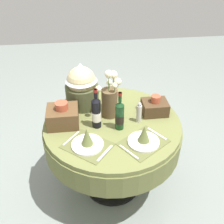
% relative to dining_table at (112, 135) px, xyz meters
% --- Properties ---
extents(ground, '(8.00, 8.00, 0.00)m').
position_rel_dining_table_xyz_m(ground, '(0.00, 0.00, -0.62)').
color(ground, gray).
extents(dining_table, '(1.17, 1.17, 0.77)m').
position_rel_dining_table_xyz_m(dining_table, '(0.00, 0.00, 0.00)').
color(dining_table, olive).
rests_on(dining_table, ground).
extents(place_setting_left, '(0.43, 0.42, 0.16)m').
position_rel_dining_table_xyz_m(place_setting_left, '(-0.22, -0.27, 0.19)').
color(place_setting_left, brown).
rests_on(place_setting_left, dining_table).
extents(place_setting_right, '(0.43, 0.41, 0.16)m').
position_rel_dining_table_xyz_m(place_setting_right, '(0.20, -0.29, 0.19)').
color(place_setting_right, brown).
rests_on(place_setting_right, dining_table).
extents(flower_vase, '(0.22, 0.18, 0.43)m').
position_rel_dining_table_xyz_m(flower_vase, '(-0.01, 0.10, 0.31)').
color(flower_vase, brown).
rests_on(flower_vase, dining_table).
extents(wine_bottle_left, '(0.07, 0.07, 0.33)m').
position_rel_dining_table_xyz_m(wine_bottle_left, '(0.05, -0.09, 0.27)').
color(wine_bottle_left, '#143819').
rests_on(wine_bottle_left, dining_table).
extents(wine_bottle_centre, '(0.08, 0.08, 0.35)m').
position_rel_dining_table_xyz_m(wine_bottle_centre, '(-0.13, -0.04, 0.28)').
color(wine_bottle_centre, black).
rests_on(wine_bottle_centre, dining_table).
extents(pepper_mill, '(0.04, 0.04, 0.19)m').
position_rel_dining_table_xyz_m(pepper_mill, '(0.22, -0.02, 0.23)').
color(pepper_mill, '#B7B2AD').
rests_on(pepper_mill, dining_table).
extents(gift_tub_back_left, '(0.29, 0.29, 0.41)m').
position_rel_dining_table_xyz_m(gift_tub_back_left, '(-0.24, 0.29, 0.36)').
color(gift_tub_back_left, '#474C2D').
rests_on(gift_tub_back_left, dining_table).
extents(woven_basket_side_left, '(0.25, 0.22, 0.21)m').
position_rel_dining_table_xyz_m(woven_basket_side_left, '(-0.40, 0.02, 0.23)').
color(woven_basket_side_left, brown).
rests_on(woven_basket_side_left, dining_table).
extents(woven_basket_side_right, '(0.22, 0.18, 0.17)m').
position_rel_dining_table_xyz_m(woven_basket_side_right, '(0.38, 0.09, 0.21)').
color(woven_basket_side_right, '#47331E').
rests_on(woven_basket_side_right, dining_table).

